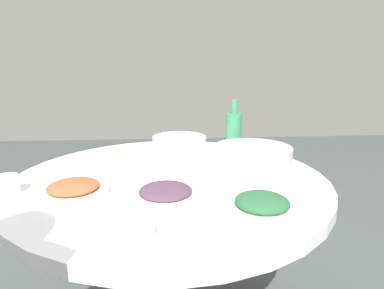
# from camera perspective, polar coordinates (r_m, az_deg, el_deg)

# --- Properties ---
(round_dining_table) EXTENTS (1.19, 1.19, 0.75)m
(round_dining_table) POSITION_cam_1_polar(r_m,az_deg,el_deg) (1.29, -4.04, -10.29)
(round_dining_table) COLOR #99999E
(round_dining_table) RESTS_ON ground
(rice_bowl) EXTENTS (0.32, 0.32, 0.10)m
(rice_bowl) POSITION_cam_1_polar(r_m,az_deg,el_deg) (1.35, 10.52, -2.15)
(rice_bowl) COLOR #B2B5BA
(rice_bowl) RESTS_ON round_dining_table
(soup_bowl) EXTENTS (0.27, 0.27, 0.07)m
(soup_bowl) POSITION_cam_1_polar(r_m,az_deg,el_deg) (1.64, -2.35, 0.24)
(soup_bowl) COLOR white
(soup_bowl) RESTS_ON round_dining_table
(dish_stirfry) EXTENTS (0.23, 0.23, 0.05)m
(dish_stirfry) POSITION_cam_1_polar(r_m,az_deg,el_deg) (1.14, -20.33, -7.37)
(dish_stirfry) COLOR silver
(dish_stirfry) RESTS_ON round_dining_table
(dish_eggplant) EXTENTS (0.24, 0.24, 0.05)m
(dish_eggplant) POSITION_cam_1_polar(r_m,az_deg,el_deg) (1.03, -4.85, -8.73)
(dish_eggplant) COLOR silver
(dish_eggplant) RESTS_ON round_dining_table
(dish_noodles) EXTENTS (0.21, 0.21, 0.03)m
(dish_noodles) POSITION_cam_1_polar(r_m,az_deg,el_deg) (1.56, -14.97, -1.58)
(dish_noodles) COLOR silver
(dish_noodles) RESTS_ON round_dining_table
(dish_greens) EXTENTS (0.23, 0.23, 0.06)m
(dish_greens) POSITION_cam_1_polar(r_m,az_deg,el_deg) (0.96, 12.06, -10.52)
(dish_greens) COLOR silver
(dish_greens) RESTS_ON round_dining_table
(green_bottle) EXTENTS (0.08, 0.08, 0.25)m
(green_bottle) POSITION_cam_1_polar(r_m,az_deg,el_deg) (1.59, 7.25, 2.42)
(green_bottle) COLOR #317D52
(green_bottle) RESTS_ON round_dining_table
(tea_cup_near) EXTENTS (0.07, 0.07, 0.07)m
(tea_cup_near) POSITION_cam_1_polar(r_m,az_deg,el_deg) (1.23, -30.01, -6.24)
(tea_cup_near) COLOR white
(tea_cup_near) RESTS_ON round_dining_table
(tea_cup_far) EXTENTS (0.07, 0.07, 0.07)m
(tea_cup_far) POSITION_cam_1_polar(r_m,az_deg,el_deg) (0.82, -0.41, -13.57)
(tea_cup_far) COLOR white
(tea_cup_far) RESTS_ON round_dining_table
(tea_cup_side) EXTENTS (0.08, 0.08, 0.07)m
(tea_cup_side) POSITION_cam_1_polar(r_m,az_deg,el_deg) (0.81, -9.75, -14.36)
(tea_cup_side) COLOR white
(tea_cup_side) RESTS_ON round_dining_table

